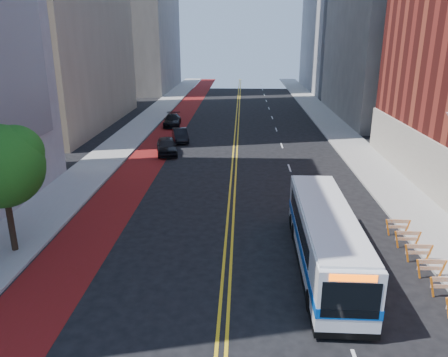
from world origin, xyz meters
TOP-DOWN VIEW (x-y plane):
  - ground at (0.00, 0.00)m, footprint 160.00×160.00m
  - sidewalk_left at (-12.00, 30.00)m, footprint 4.00×140.00m
  - sidewalk_right at (12.00, 30.00)m, footprint 4.00×140.00m
  - bus_lane_paint at (-8.10, 30.00)m, footprint 3.60×140.00m
  - center_line_inner at (-0.18, 30.00)m, footprint 0.14×140.00m
  - center_line_outer at (0.18, 30.00)m, footprint 0.14×140.00m
  - lane_dashes at (4.80, 38.00)m, footprint 0.14×98.20m
  - construction_barriers at (9.60, 3.42)m, footprint 1.42×10.91m
  - street_tree at (-11.24, 6.04)m, footprint 4.20×4.20m
  - transit_bus at (4.75, 5.13)m, footprint 2.63×11.25m
  - car_a at (-6.57, 26.20)m, footprint 2.78×4.92m
  - car_b at (-5.99, 31.39)m, footprint 2.44×4.43m
  - car_c at (-8.13, 39.64)m, footprint 2.41×5.13m

SIDE VIEW (x-z plane):
  - ground at x=0.00m, z-range 0.00..0.00m
  - center_line_inner at x=-0.18m, z-range 0.00..0.01m
  - center_line_outer at x=0.18m, z-range 0.00..0.01m
  - bus_lane_paint at x=-8.10m, z-range 0.00..0.01m
  - lane_dashes at x=4.80m, z-range 0.00..0.01m
  - sidewalk_left at x=-12.00m, z-range 0.00..0.15m
  - sidewalk_right at x=12.00m, z-range 0.00..0.15m
  - construction_barriers at x=9.60m, z-range 0.17..1.18m
  - car_b at x=-5.99m, z-range 0.00..1.38m
  - car_c at x=-8.13m, z-range 0.00..1.45m
  - car_a at x=-6.57m, z-range 0.00..1.58m
  - transit_bus at x=4.75m, z-range 0.07..3.15m
  - street_tree at x=-11.24m, z-range 1.56..8.26m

